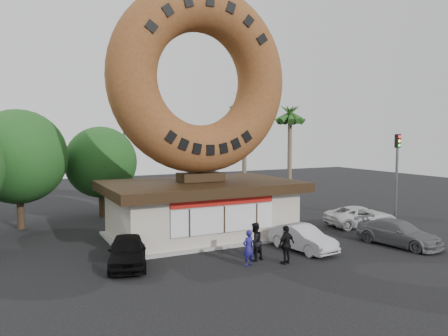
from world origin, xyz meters
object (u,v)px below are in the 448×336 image
at_px(person_right, 286,245).
at_px(car_silver, 302,238).
at_px(traffic_signal, 397,166).
at_px(donut_shop, 201,207).
at_px(person_left, 248,248).
at_px(person_center, 255,242).
at_px(car_grey, 399,233).
at_px(street_lamp, 126,155).
at_px(car_black, 127,251).
at_px(car_white, 361,216).
at_px(giant_donut, 200,79).

height_order(person_right, car_silver, person_right).
bearing_deg(traffic_signal, donut_shop, 171.90).
bearing_deg(donut_shop, person_left, -93.89).
height_order(person_center, car_grey, person_center).
height_order(street_lamp, car_black, street_lamp).
distance_m(street_lamp, car_black, 14.84).
relative_size(street_lamp, car_grey, 1.71).
bearing_deg(person_center, car_silver, 172.53).
xyz_separation_m(person_left, car_black, (-4.98, 2.50, -0.13)).
height_order(person_left, car_silver, person_left).
relative_size(person_left, car_white, 0.35).
bearing_deg(person_left, giant_donut, -104.83).
height_order(donut_shop, car_grey, donut_shop).
distance_m(giant_donut, street_lamp, 11.24).
distance_m(street_lamp, car_silver, 16.68).
bearing_deg(car_grey, giant_donut, 131.42).
height_order(street_lamp, person_center, street_lamp).
bearing_deg(car_silver, car_black, 163.62).
relative_size(traffic_signal, person_left, 3.61).
bearing_deg(giant_donut, person_left, -93.88).
bearing_deg(car_silver, giant_donut, 115.57).
height_order(giant_donut, person_center, giant_donut).
xyz_separation_m(person_left, person_center, (0.71, 0.63, 0.08)).
bearing_deg(person_center, traffic_signal, -179.75).
relative_size(car_black, car_white, 0.87).
bearing_deg(car_white, person_left, 120.17).
xyz_separation_m(donut_shop, person_left, (-0.43, -6.39, -0.92)).
xyz_separation_m(donut_shop, person_center, (0.28, -5.76, -0.85)).
relative_size(street_lamp, person_center, 4.35).
distance_m(traffic_signal, person_center, 14.53).
height_order(person_center, car_white, person_center).
bearing_deg(car_grey, person_left, 166.57).
height_order(traffic_signal, car_grey, traffic_signal).
distance_m(donut_shop, giant_donut, 7.49).
xyz_separation_m(giant_donut, traffic_signal, (14.00, -2.01, -5.39)).
bearing_deg(giant_donut, person_center, -87.24).
relative_size(giant_donut, car_white, 2.29).
height_order(giant_donut, car_grey, giant_donut).
xyz_separation_m(person_left, car_grey, (9.22, -0.46, -0.16)).
bearing_deg(car_black, car_silver, 6.34).
height_order(street_lamp, person_right, street_lamp).
relative_size(traffic_signal, car_black, 1.46).
relative_size(person_center, car_white, 0.39).
xyz_separation_m(car_grey, car_white, (1.76, 4.64, -0.02)).
height_order(donut_shop, person_right, donut_shop).
height_order(person_left, person_center, person_center).
height_order(street_lamp, car_grey, street_lamp).
bearing_deg(car_white, donut_shop, 87.49).
xyz_separation_m(car_black, car_grey, (14.19, -2.96, -0.03)).
relative_size(giant_donut, car_silver, 2.72).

